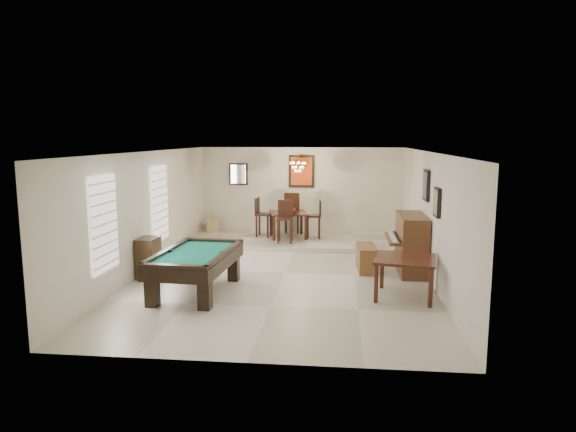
% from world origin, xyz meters
% --- Properties ---
extents(ground_plane, '(6.00, 9.00, 0.02)m').
position_xyz_m(ground_plane, '(0.00, 0.00, -0.01)').
color(ground_plane, beige).
extents(wall_back, '(6.00, 0.04, 2.60)m').
position_xyz_m(wall_back, '(0.00, 4.50, 1.30)').
color(wall_back, silver).
rests_on(wall_back, ground_plane).
extents(wall_front, '(6.00, 0.04, 2.60)m').
position_xyz_m(wall_front, '(0.00, -4.50, 1.30)').
color(wall_front, silver).
rests_on(wall_front, ground_plane).
extents(wall_left, '(0.04, 9.00, 2.60)m').
position_xyz_m(wall_left, '(-3.00, 0.00, 1.30)').
color(wall_left, silver).
rests_on(wall_left, ground_plane).
extents(wall_right, '(0.04, 9.00, 2.60)m').
position_xyz_m(wall_right, '(3.00, 0.00, 1.30)').
color(wall_right, silver).
rests_on(wall_right, ground_plane).
extents(ceiling, '(6.00, 9.00, 0.04)m').
position_xyz_m(ceiling, '(0.00, 0.00, 2.60)').
color(ceiling, white).
rests_on(ceiling, wall_back).
extents(dining_step, '(6.00, 2.50, 0.12)m').
position_xyz_m(dining_step, '(0.00, 3.25, 0.06)').
color(dining_step, beige).
rests_on(dining_step, ground_plane).
extents(window_left_front, '(0.06, 1.00, 1.70)m').
position_xyz_m(window_left_front, '(-2.97, -2.20, 1.40)').
color(window_left_front, white).
rests_on(window_left_front, wall_left).
extents(window_left_rear, '(0.06, 1.00, 1.70)m').
position_xyz_m(window_left_rear, '(-2.97, 0.60, 1.40)').
color(window_left_rear, white).
rests_on(window_left_rear, wall_left).
extents(pool_table, '(1.38, 2.36, 0.76)m').
position_xyz_m(pool_table, '(-1.51, -1.57, 0.38)').
color(pool_table, black).
rests_on(pool_table, ground_plane).
extents(square_table, '(1.25, 1.25, 0.74)m').
position_xyz_m(square_table, '(2.36, -1.47, 0.37)').
color(square_table, '#36170D').
rests_on(square_table, ground_plane).
extents(upright_piano, '(0.84, 1.51, 1.26)m').
position_xyz_m(upright_piano, '(2.56, 0.34, 0.63)').
color(upright_piano, brown).
rests_on(upright_piano, ground_plane).
extents(piano_bench, '(0.44, 1.02, 0.56)m').
position_xyz_m(piano_bench, '(1.75, 0.38, 0.28)').
color(piano_bench, brown).
rests_on(piano_bench, ground_plane).
extents(apothecary_chest, '(0.38, 0.56, 0.84)m').
position_xyz_m(apothecary_chest, '(-2.78, -0.68, 0.42)').
color(apothecary_chest, black).
rests_on(apothecary_chest, ground_plane).
extents(dining_table, '(1.19, 1.19, 0.83)m').
position_xyz_m(dining_table, '(-0.28, 3.36, 0.53)').
color(dining_table, black).
rests_on(dining_table, dining_step).
extents(flower_vase, '(0.18, 0.18, 0.25)m').
position_xyz_m(flower_vase, '(-0.28, 3.36, 1.07)').
color(flower_vase, '#AB2F0E').
rests_on(flower_vase, dining_table).
extents(dining_chair_south, '(0.42, 0.42, 1.12)m').
position_xyz_m(dining_chair_south, '(-0.29, 2.63, 0.68)').
color(dining_chair_south, black).
rests_on(dining_chair_south, dining_step).
extents(dining_chair_north, '(0.47, 0.47, 1.19)m').
position_xyz_m(dining_chair_north, '(-0.25, 4.12, 0.71)').
color(dining_chair_north, black).
rests_on(dining_chair_north, dining_step).
extents(dining_chair_west, '(0.45, 0.45, 1.10)m').
position_xyz_m(dining_chair_west, '(-0.98, 3.38, 0.67)').
color(dining_chair_west, black).
rests_on(dining_chair_west, dining_step).
extents(dining_chair_east, '(0.42, 0.42, 1.07)m').
position_xyz_m(dining_chair_east, '(0.43, 3.32, 0.66)').
color(dining_chair_east, black).
rests_on(dining_chair_east, dining_step).
extents(corner_bench, '(0.45, 0.52, 0.40)m').
position_xyz_m(corner_bench, '(-2.61, 4.04, 0.32)').
color(corner_bench, tan).
rests_on(corner_bench, dining_step).
extents(chandelier, '(0.44, 0.44, 0.60)m').
position_xyz_m(chandelier, '(0.00, 3.20, 2.20)').
color(chandelier, '#FFE5B2').
rests_on(chandelier, ceiling).
extents(back_painting, '(0.75, 0.06, 0.95)m').
position_xyz_m(back_painting, '(0.00, 4.46, 1.90)').
color(back_painting, '#D84C14').
rests_on(back_painting, wall_back).
extents(back_mirror, '(0.55, 0.06, 0.65)m').
position_xyz_m(back_mirror, '(-1.90, 4.46, 1.80)').
color(back_mirror, white).
rests_on(back_mirror, wall_back).
extents(right_picture_upper, '(0.06, 0.55, 0.65)m').
position_xyz_m(right_picture_upper, '(2.96, 0.30, 1.90)').
color(right_picture_upper, slate).
rests_on(right_picture_upper, wall_right).
extents(right_picture_lower, '(0.06, 0.45, 0.55)m').
position_xyz_m(right_picture_lower, '(2.96, -1.00, 1.70)').
color(right_picture_lower, gray).
rests_on(right_picture_lower, wall_right).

